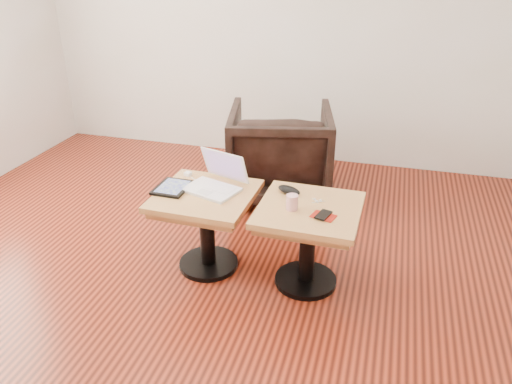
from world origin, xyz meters
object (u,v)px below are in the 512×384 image
(side_table_left, at_px, (206,212))
(striped_cup, at_px, (292,202))
(side_table_right, at_px, (308,227))
(armchair, at_px, (280,152))
(laptop, at_px, (216,182))

(side_table_left, bearing_deg, striped_cup, -4.31)
(side_table_right, distance_m, armchair, 1.21)
(striped_cup, bearing_deg, side_table_left, 174.05)
(armchair, bearing_deg, side_table_left, 67.59)
(side_table_right, bearing_deg, armchair, 112.28)
(side_table_left, height_order, striped_cup, striped_cup)
(side_table_right, bearing_deg, side_table_left, -179.22)
(side_table_left, bearing_deg, armchair, 81.69)
(armchair, bearing_deg, striped_cup, 93.68)
(side_table_left, height_order, side_table_right, same)
(striped_cup, bearing_deg, armchair, 106.14)
(laptop, xyz_separation_m, armchair, (0.16, 1.04, -0.20))
(armchair, bearing_deg, laptop, 68.90)
(laptop, bearing_deg, side_table_right, 9.28)
(side_table_left, height_order, laptop, laptop)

